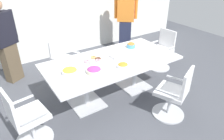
# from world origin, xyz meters

# --- Properties ---
(ground_plane) EXTENTS (10.00, 10.00, 0.01)m
(ground_plane) POSITION_xyz_m (0.00, 0.00, -0.01)
(ground_plane) COLOR #4C4F56
(back_wall) EXTENTS (8.00, 0.10, 2.80)m
(back_wall) POSITION_xyz_m (0.00, 2.40, 1.40)
(back_wall) COLOR silver
(back_wall) RESTS_ON ground
(conference_table) EXTENTS (2.40, 1.20, 0.75)m
(conference_table) POSITION_xyz_m (0.00, 0.00, 0.63)
(conference_table) COLOR silver
(conference_table) RESTS_ON ground
(office_chair_0) EXTENTS (0.61, 0.61, 0.91)m
(office_chair_0) POSITION_xyz_m (-1.63, -0.32, 0.41)
(office_chair_0) COLOR silver
(office_chair_0) RESTS_ON ground
(office_chair_1) EXTENTS (0.71, 0.71, 0.91)m
(office_chair_1) POSITION_xyz_m (0.51, -1.05, 0.41)
(office_chair_1) COLOR silver
(office_chair_1) RESTS_ON ground
(office_chair_2) EXTENTS (0.58, 0.58, 0.91)m
(office_chair_2) POSITION_xyz_m (1.63, 0.32, 0.41)
(office_chair_2) COLOR silver
(office_chair_2) RESTS_ON ground
(office_chair_3) EXTENTS (0.74, 0.74, 0.91)m
(office_chair_3) POSITION_xyz_m (-0.52, 1.05, 0.41)
(office_chair_3) COLOR silver
(office_chair_3) RESTS_ON ground
(person_standing_0) EXTENTS (0.56, 0.42, 1.72)m
(person_standing_0) POSITION_xyz_m (-1.46, 1.66, 0.89)
(person_standing_0) COLOR brown
(person_standing_0) RESTS_ON ground
(person_standing_1) EXTENTS (0.52, 0.45, 1.84)m
(person_standing_1) POSITION_xyz_m (1.48, 1.57, 0.97)
(person_standing_1) COLOR #232842
(person_standing_1) RESTS_ON ground
(snack_bowl_chips_yellow) EXTENTS (0.26, 0.26, 0.09)m
(snack_bowl_chips_yellow) POSITION_xyz_m (-0.82, -0.02, 0.79)
(snack_bowl_chips_yellow) COLOR white
(snack_bowl_chips_yellow) RESTS_ON conference_table
(snack_bowl_pretzels) EXTENTS (0.17, 0.17, 0.11)m
(snack_bowl_pretzels) POSITION_xyz_m (0.65, 0.28, 0.80)
(snack_bowl_pretzels) COLOR #4C9EC6
(snack_bowl_pretzels) RESTS_ON conference_table
(snack_bowl_candy_mix) EXTENTS (0.25, 0.25, 0.09)m
(snack_bowl_candy_mix) POSITION_xyz_m (-0.49, -0.22, 0.80)
(snack_bowl_candy_mix) COLOR beige
(snack_bowl_candy_mix) RESTS_ON conference_table
(snack_bowl_chips_orange) EXTENTS (0.19, 0.19, 0.09)m
(snack_bowl_chips_orange) POSITION_xyz_m (-0.01, -0.34, 0.79)
(snack_bowl_chips_orange) COLOR white
(snack_bowl_chips_orange) RESTS_ON conference_table
(donut_platter) EXTENTS (0.31, 0.30, 0.04)m
(donut_platter) POSITION_xyz_m (-0.30, 0.16, 0.77)
(donut_platter) COLOR white
(donut_platter) RESTS_ON conference_table
(napkin_pile) EXTENTS (0.17, 0.17, 0.06)m
(napkin_pile) POSITION_xyz_m (0.12, 0.05, 0.78)
(napkin_pile) COLOR white
(napkin_pile) RESTS_ON conference_table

